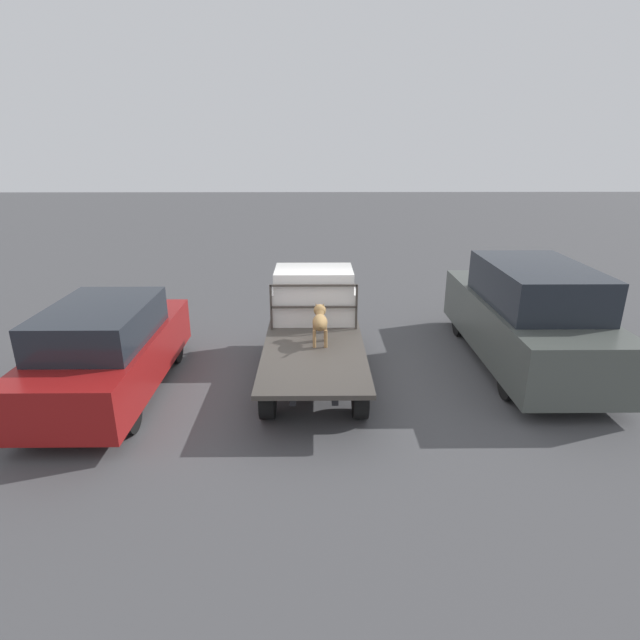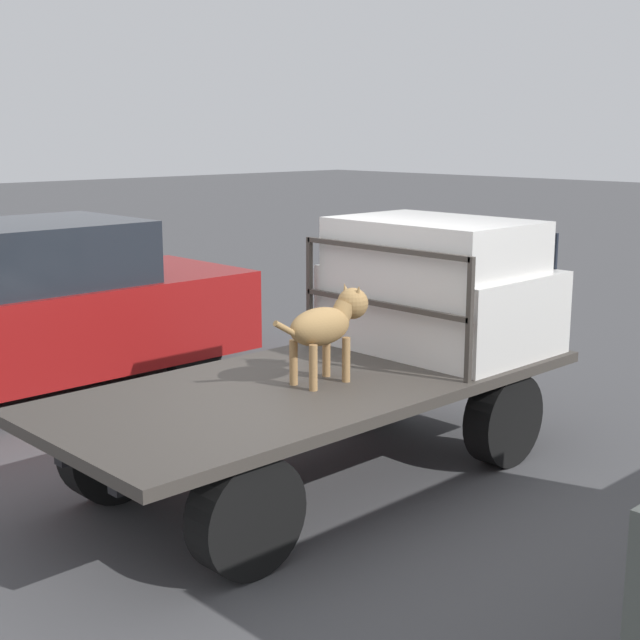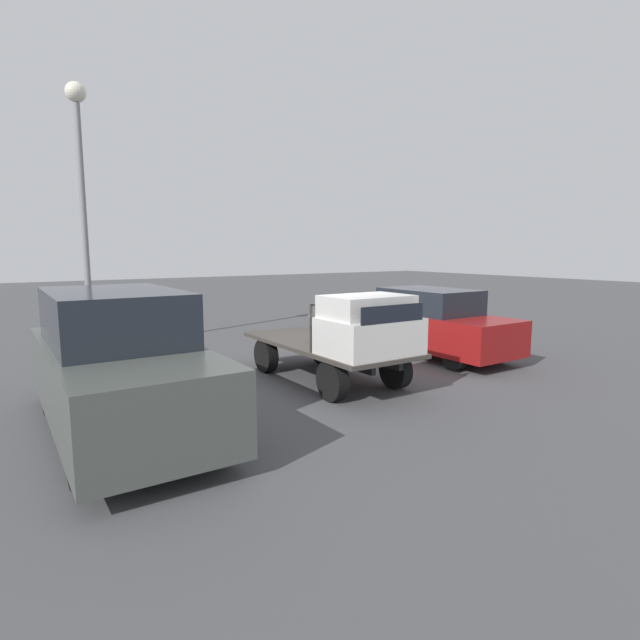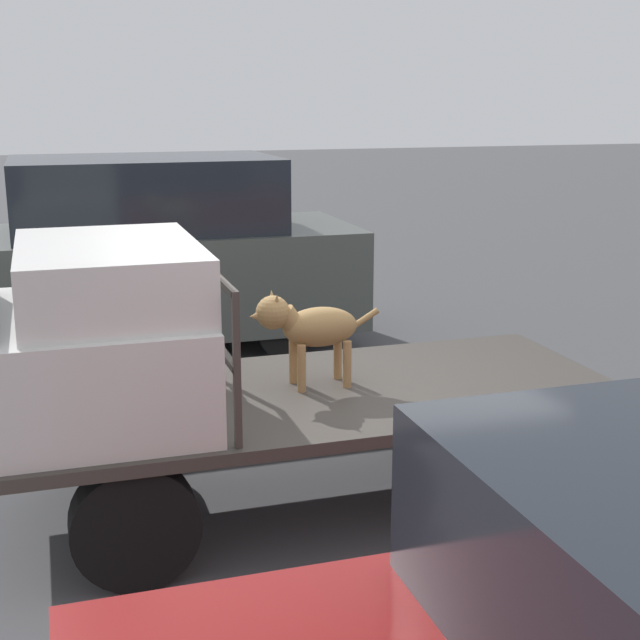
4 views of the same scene
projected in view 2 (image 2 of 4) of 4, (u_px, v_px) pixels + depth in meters
ground_plane at (318, 480)px, 6.71m from camera, size 80.00×80.00×0.00m
flatbed_truck at (318, 406)px, 6.58m from camera, size 4.18×1.83×0.80m
truck_cab at (438, 287)px, 7.37m from camera, size 1.27×1.71×1.08m
truck_headboard at (383, 287)px, 6.89m from camera, size 0.04×1.71×0.91m
dog at (329, 323)px, 6.38m from camera, size 0.92×0.27×0.69m
parked_sedan at (32, 310)px, 8.77m from camera, size 4.30×1.76×1.72m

